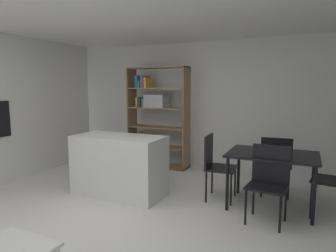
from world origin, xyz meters
name	(u,v)px	position (x,y,z in m)	size (l,w,h in m)	color
ground_plane	(112,225)	(0.00, 0.00, 0.00)	(9.07, 9.07, 0.00)	silver
ceiling_slab	(106,1)	(0.00, 0.00, 2.59)	(6.60, 6.12, 0.06)	white
back_partition	(197,105)	(0.00, 3.03, 1.28)	(6.60, 0.06, 2.56)	silver
kitchen_island	(119,165)	(-0.51, 0.91, 0.46)	(1.38, 0.67, 0.91)	silver
open_bookshelf	(154,113)	(-0.82, 2.65, 1.12)	(1.28, 0.38, 2.05)	#997551
dining_table	(272,159)	(1.67, 1.37, 0.68)	(1.16, 0.83, 0.76)	black
dining_chair_far	(276,161)	(1.68, 1.81, 0.56)	(0.48, 0.45, 0.92)	black
dining_chair_island_side	(215,161)	(0.87, 1.36, 0.57)	(0.45, 0.49, 0.96)	black
dining_chair_near	(269,177)	(1.68, 0.93, 0.56)	(0.50, 0.45, 0.94)	black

